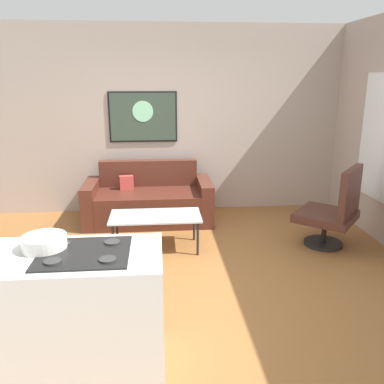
% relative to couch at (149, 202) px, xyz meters
% --- Properties ---
extents(ground, '(6.40, 6.40, 0.04)m').
position_rel_couch_xyz_m(ground, '(0.36, -1.88, -0.31)').
color(ground, brown).
extents(back_wall, '(6.40, 0.05, 2.80)m').
position_rel_couch_xyz_m(back_wall, '(0.36, 0.54, 1.11)').
color(back_wall, '#AF9E92').
rests_on(back_wall, ground).
extents(couch, '(1.82, 0.86, 0.84)m').
position_rel_couch_xyz_m(couch, '(0.00, 0.00, 0.00)').
color(couch, '#50251A').
rests_on(couch, ground).
extents(coffee_table, '(1.09, 0.55, 0.43)m').
position_rel_couch_xyz_m(coffee_table, '(0.10, -1.03, 0.11)').
color(coffee_table, silver).
rests_on(coffee_table, ground).
extents(armchair, '(0.94, 0.94, 1.02)m').
position_rel_couch_xyz_m(armchair, '(2.28, -1.16, 0.18)').
color(armchair, black).
rests_on(armchair, ground).
extents(kitchen_counter, '(1.61, 0.66, 0.93)m').
position_rel_couch_xyz_m(kitchen_counter, '(-0.64, -3.13, 0.17)').
color(kitchen_counter, white).
rests_on(kitchen_counter, ground).
extents(mixing_bowl, '(0.30, 0.30, 0.10)m').
position_rel_couch_xyz_m(mixing_bowl, '(-0.63, -3.04, 0.66)').
color(mixing_bowl, silver).
rests_on(mixing_bowl, kitchen_counter).
extents(wall_painting, '(1.02, 0.03, 0.75)m').
position_rel_couch_xyz_m(wall_painting, '(-0.06, 0.50, 1.18)').
color(wall_painting, black).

